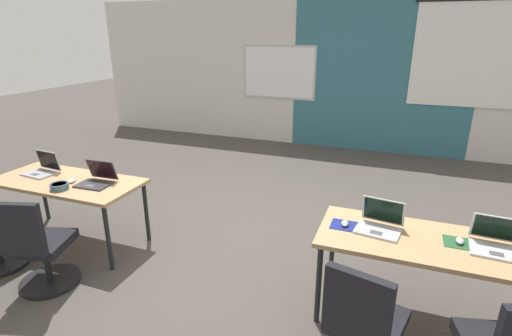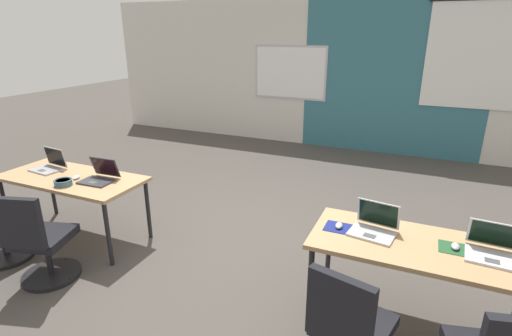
# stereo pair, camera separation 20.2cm
# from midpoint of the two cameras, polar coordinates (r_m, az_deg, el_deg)

# --- Properties ---
(ground_plane) EXTENTS (24.00, 24.00, 0.00)m
(ground_plane) POSITION_cam_midpoint_polar(r_m,az_deg,el_deg) (4.33, -3.27, -11.01)
(ground_plane) COLOR #47423D
(back_wall_assembly) EXTENTS (10.00, 0.27, 2.80)m
(back_wall_assembly) POSITION_cam_midpoint_polar(r_m,az_deg,el_deg) (7.78, 9.77, 13.43)
(back_wall_assembly) COLOR silver
(back_wall_assembly) RESTS_ON ground
(desk_near_left) EXTENTS (1.60, 0.70, 0.72)m
(desk_near_left) POSITION_cam_midpoint_polar(r_m,az_deg,el_deg) (4.59, -27.16, -2.32)
(desk_near_left) COLOR tan
(desk_near_left) RESTS_ON ground
(desk_near_right) EXTENTS (1.60, 0.70, 0.72)m
(desk_near_right) POSITION_cam_midpoint_polar(r_m,az_deg,el_deg) (3.20, 22.11, -10.79)
(desk_near_right) COLOR tan
(desk_near_right) RESTS_ON ground
(laptop_near_left_inner) EXTENTS (0.34, 0.31, 0.23)m
(laptop_near_left_inner) POSITION_cam_midpoint_polar(r_m,az_deg,el_deg) (4.31, -23.66, -1.55)
(laptop_near_left_inner) COLOR #333338
(laptop_near_left_inner) RESTS_ON desk_near_left
(mouse_near_left_inner) EXTENTS (0.09, 0.11, 0.03)m
(mouse_near_left_inner) POSITION_cam_midpoint_polar(r_m,az_deg,el_deg) (4.47, -26.61, -1.70)
(mouse_near_left_inner) COLOR silver
(mouse_near_left_inner) RESTS_ON desk_near_left
(chair_near_left_inner) EXTENTS (0.55, 0.60, 0.92)m
(chair_near_left_inner) POSITION_cam_midpoint_polar(r_m,az_deg,el_deg) (4.00, -30.61, -10.55)
(chair_near_left_inner) COLOR black
(chair_near_left_inner) RESTS_ON ground
(laptop_near_left_end) EXTENTS (0.35, 0.30, 0.24)m
(laptop_near_left_end) POSITION_cam_midpoint_polar(r_m,az_deg,el_deg) (4.89, -29.96, -0.12)
(laptop_near_left_end) COLOR #9E9EA3
(laptop_near_left_end) RESTS_ON desk_near_left
(laptop_near_right_inner) EXTENTS (0.37, 0.33, 0.23)m
(laptop_near_right_inner) POSITION_cam_midpoint_polar(r_m,az_deg,el_deg) (3.19, 15.99, -7.90)
(laptop_near_right_inner) COLOR #B7B7BC
(laptop_near_right_inner) RESTS_ON desk_near_right
(mousepad_near_right_inner) EXTENTS (0.22, 0.19, 0.00)m
(mousepad_near_right_inner) POSITION_cam_midpoint_polar(r_m,az_deg,el_deg) (3.20, 11.16, -8.31)
(mousepad_near_right_inner) COLOR navy
(mousepad_near_right_inner) RESTS_ON desk_near_right
(mouse_near_right_inner) EXTENTS (0.07, 0.11, 0.03)m
(mouse_near_right_inner) POSITION_cam_midpoint_polar(r_m,az_deg,el_deg) (3.19, 11.18, -8.01)
(mouse_near_right_inner) COLOR #B2B2B7
(mouse_near_right_inner) RESTS_ON mousepad_near_right_inner
(chair_near_right_inner) EXTENTS (0.53, 0.59, 0.92)m
(chair_near_right_inner) POSITION_cam_midpoint_polar(r_m,az_deg,el_deg) (2.75, 13.25, -22.57)
(chair_near_right_inner) COLOR black
(chair_near_right_inner) RESTS_ON ground
(laptop_near_right_end) EXTENTS (0.35, 0.32, 0.23)m
(laptop_near_right_end) POSITION_cam_midpoint_polar(r_m,az_deg,el_deg) (3.24, 30.29, -9.54)
(laptop_near_right_end) COLOR silver
(laptop_near_right_end) RESTS_ON desk_near_right
(mousepad_near_right_end) EXTENTS (0.22, 0.19, 0.00)m
(mousepad_near_right_end) POSITION_cam_midpoint_polar(r_m,az_deg,el_deg) (3.23, 26.16, -9.89)
(mousepad_near_right_end) COLOR #23512D
(mousepad_near_right_end) RESTS_ON desk_near_right
(mouse_near_right_end) EXTENTS (0.06, 0.10, 0.03)m
(mouse_near_right_end) POSITION_cam_midpoint_polar(r_m,az_deg,el_deg) (3.22, 26.21, -9.60)
(mouse_near_right_end) COLOR #B2B2B7
(mouse_near_right_end) RESTS_ON mousepad_near_right_end
(snack_bowl) EXTENTS (0.18, 0.18, 0.06)m
(snack_bowl) POSITION_cam_midpoint_polar(r_m,az_deg,el_deg) (4.33, -28.17, -2.35)
(snack_bowl) COLOR #3D6070
(snack_bowl) RESTS_ON desk_near_left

